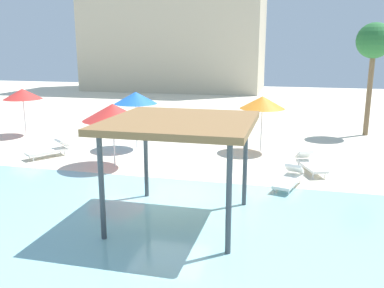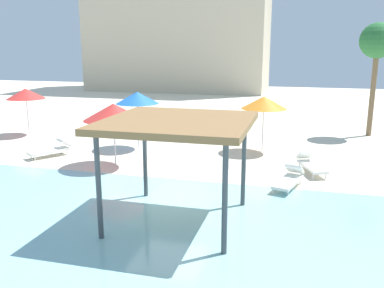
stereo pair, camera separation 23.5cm
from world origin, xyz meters
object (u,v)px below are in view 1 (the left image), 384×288
(beach_umbrella_red_2, at_px, (113,112))
(palm_tree_1, at_px, (374,43))
(beach_umbrella_orange_4, at_px, (262,102))
(beach_umbrella_red_0, at_px, (22,94))
(lounge_chair_0, at_px, (290,178))
(beach_umbrella_blue_3, at_px, (136,98))
(lounge_chair_2, at_px, (51,150))
(lounge_chair_1, at_px, (310,163))
(shade_pavilion, at_px, (180,126))

(beach_umbrella_red_2, relative_size, palm_tree_1, 0.43)
(beach_umbrella_orange_4, xyz_separation_m, palm_tree_1, (5.43, 5.11, 2.70))
(beach_umbrella_red_0, height_order, palm_tree_1, palm_tree_1)
(lounge_chair_0, distance_m, palm_tree_1, 11.88)
(beach_umbrella_blue_3, bearing_deg, beach_umbrella_red_0, 169.55)
(beach_umbrella_orange_4, height_order, lounge_chair_2, beach_umbrella_orange_4)
(lounge_chair_1, distance_m, palm_tree_1, 9.83)
(beach_umbrella_red_0, relative_size, lounge_chair_2, 1.37)
(lounge_chair_2, height_order, palm_tree_1, palm_tree_1)
(beach_umbrella_red_0, xyz_separation_m, lounge_chair_1, (15.26, -3.37, -1.98))
(shade_pavilion, relative_size, lounge_chair_2, 2.05)
(palm_tree_1, bearing_deg, beach_umbrella_red_0, -165.98)
(beach_umbrella_red_0, bearing_deg, palm_tree_1, 14.02)
(beach_umbrella_blue_3, xyz_separation_m, beach_umbrella_orange_4, (5.95, 0.84, -0.14))
(beach_umbrella_red_2, xyz_separation_m, lounge_chair_1, (7.85, 1.14, -1.94))
(shade_pavilion, height_order, lounge_chair_1, shade_pavilion)
(lounge_chair_1, height_order, lounge_chair_2, same)
(beach_umbrella_red_2, distance_m, lounge_chair_1, 8.16)
(beach_umbrella_blue_3, bearing_deg, lounge_chair_0, -29.70)
(beach_umbrella_orange_4, bearing_deg, beach_umbrella_blue_3, -171.97)
(beach_umbrella_red_0, bearing_deg, beach_umbrella_blue_3, -10.45)
(beach_umbrella_red_2, relative_size, lounge_chair_1, 1.32)
(shade_pavilion, height_order, beach_umbrella_blue_3, shade_pavilion)
(lounge_chair_1, bearing_deg, lounge_chair_0, -40.77)
(beach_umbrella_red_2, bearing_deg, palm_tree_1, 39.45)
(beach_umbrella_red_0, distance_m, lounge_chair_0, 15.66)
(beach_umbrella_red_0, xyz_separation_m, lounge_chair_2, (3.98, -3.83, -1.98))
(lounge_chair_1, relative_size, palm_tree_1, 0.32)
(beach_umbrella_orange_4, distance_m, lounge_chair_2, 9.91)
(beach_umbrella_red_0, distance_m, beach_umbrella_orange_4, 13.11)
(shade_pavilion, bearing_deg, palm_tree_1, 63.33)
(shade_pavilion, bearing_deg, lounge_chair_0, 51.59)
(lounge_chair_2, bearing_deg, shade_pavilion, 88.65)
(beach_umbrella_blue_3, distance_m, lounge_chair_1, 8.63)
(shade_pavilion, relative_size, palm_tree_1, 0.64)
(shade_pavilion, xyz_separation_m, palm_tree_1, (6.97, 13.87, 2.28))
(lounge_chair_1, bearing_deg, beach_umbrella_red_2, -103.29)
(shade_pavilion, relative_size, beach_umbrella_red_0, 1.50)
(shade_pavilion, xyz_separation_m, beach_umbrella_red_2, (-4.15, 4.73, -0.48))
(lounge_chair_0, height_order, lounge_chair_2, same)
(beach_umbrella_orange_4, height_order, palm_tree_1, palm_tree_1)
(beach_umbrella_red_0, bearing_deg, beach_umbrella_red_2, -31.35)
(lounge_chair_0, height_order, palm_tree_1, palm_tree_1)
(beach_umbrella_red_2, height_order, lounge_chair_2, beach_umbrella_red_2)
(shade_pavilion, relative_size, beach_umbrella_orange_4, 1.49)
(beach_umbrella_red_0, bearing_deg, beach_umbrella_orange_4, -2.10)
(lounge_chair_1, bearing_deg, lounge_chair_2, -109.24)
(beach_umbrella_red_2, bearing_deg, beach_umbrella_red_0, 148.65)
(shade_pavilion, bearing_deg, beach_umbrella_red_0, 141.36)
(lounge_chair_1, distance_m, lounge_chair_2, 11.29)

